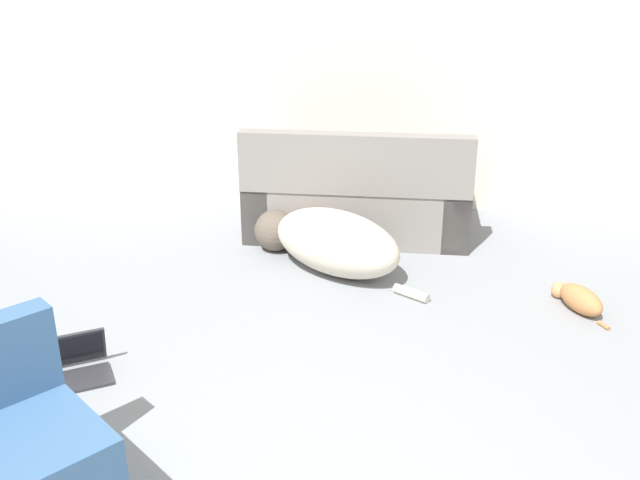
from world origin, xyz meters
The scene contains 6 objects.
wall_back centered at (0.00, 4.15, 1.33)m, with size 7.13×0.06×2.67m.
couch centered at (0.30, 3.55, 0.28)m, with size 1.72×0.97×0.86m.
dog centered at (0.11, 2.83, 0.21)m, with size 1.29×1.06×0.43m.
cat centered at (1.67, 2.32, 0.08)m, with size 0.29×0.49×0.16m.
laptop_open centered at (-1.14, 1.42, 0.07)m, with size 0.43×0.41×0.22m.
side_chair centered at (-0.97, 0.41, 0.26)m, with size 0.87×0.87×0.76m.
Camera 1 is at (0.34, -1.67, 2.07)m, focal length 40.00 mm.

